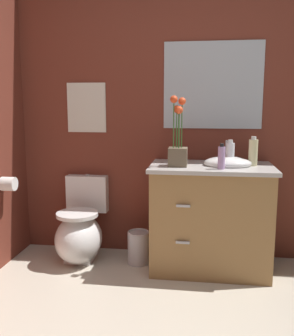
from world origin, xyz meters
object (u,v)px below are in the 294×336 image
at_px(vanity_cabinet, 210,216).
at_px(flower_vase, 178,144).
at_px(wall_mirror, 213,85).
at_px(toilet, 80,232).
at_px(lotion_bottle, 221,157).
at_px(soap_bottle, 230,154).
at_px(toilet_paper_roll, 8,184).
at_px(hand_wash_bottle, 253,152).
at_px(trash_bin, 139,247).
at_px(wall_poster, 87,108).

bearing_deg(vanity_cabinet, flower_vase, -164.86).
bearing_deg(wall_mirror, toilet, -165.94).
height_order(lotion_bottle, wall_mirror, wall_mirror).
relative_size(soap_bottle, toilet_paper_roll, 1.79).
distance_m(toilet, wall_mirror, 1.63).
bearing_deg(wall_mirror, vanity_cabinet, -89.46).
bearing_deg(flower_vase, soap_bottle, 12.20).
relative_size(lotion_bottle, hand_wash_bottle, 0.84).
distance_m(vanity_cabinet, lotion_bottle, 0.52).
height_order(vanity_cabinet, toilet_paper_roll, vanity_cabinet).
xyz_separation_m(soap_bottle, toilet_paper_roll, (-1.72, -0.18, -0.25)).
distance_m(flower_vase, hand_wash_bottle, 0.58).
distance_m(trash_bin, toilet_paper_roll, 1.16).
height_order(trash_bin, toilet_paper_roll, toilet_paper_roll).
bearing_deg(soap_bottle, toilet, 179.45).
bearing_deg(toilet_paper_roll, vanity_cabinet, 6.13).
distance_m(vanity_cabinet, flower_vase, 0.63).
relative_size(vanity_cabinet, flower_vase, 1.93).
relative_size(hand_wash_bottle, wall_poster, 0.53).
xyz_separation_m(vanity_cabinet, wall_mirror, (-0.00, 0.29, 1.02)).
xyz_separation_m(vanity_cabinet, soap_bottle, (0.13, 0.01, 0.50)).
relative_size(vanity_cabinet, hand_wash_bottle, 4.55).
height_order(toilet, lotion_bottle, lotion_bottle).
distance_m(soap_bottle, trash_bin, 1.06).
bearing_deg(trash_bin, toilet, 179.58).
xyz_separation_m(hand_wash_bottle, wall_mirror, (-0.31, 0.26, 0.51)).
xyz_separation_m(soap_bottle, lotion_bottle, (-0.07, -0.17, -0.01)).
distance_m(hand_wash_bottle, trash_bin, 1.19).
bearing_deg(toilet, soap_bottle, -0.55).
bearing_deg(vanity_cabinet, toilet_paper_roll, -173.87).
bearing_deg(vanity_cabinet, hand_wash_bottle, 6.02).
distance_m(soap_bottle, lotion_bottle, 0.19).
bearing_deg(toilet, wall_mirror, 14.06).
xyz_separation_m(flower_vase, hand_wash_bottle, (0.57, 0.10, -0.06)).
bearing_deg(wall_mirror, trash_bin, -154.71).
height_order(hand_wash_bottle, wall_poster, wall_poster).
bearing_deg(trash_bin, flower_vase, -16.27).
bearing_deg(trash_bin, lotion_bottle, -15.63).
distance_m(hand_wash_bottle, toilet_paper_roll, 1.92).
bearing_deg(wall_mirror, hand_wash_bottle, -40.21).
xyz_separation_m(flower_vase, wall_poster, (-0.81, 0.36, 0.27)).
distance_m(vanity_cabinet, toilet_paper_roll, 1.61).
xyz_separation_m(vanity_cabinet, flower_vase, (-0.26, -0.07, 0.57)).
height_order(vanity_cabinet, hand_wash_bottle, hand_wash_bottle).
bearing_deg(wall_poster, soap_bottle, -13.04).
bearing_deg(vanity_cabinet, soap_bottle, 6.34).
distance_m(toilet, trash_bin, 0.51).
distance_m(toilet, flower_vase, 1.12).
bearing_deg(hand_wash_bottle, toilet_paper_roll, -173.89).
height_order(flower_vase, toilet_paper_roll, flower_vase).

